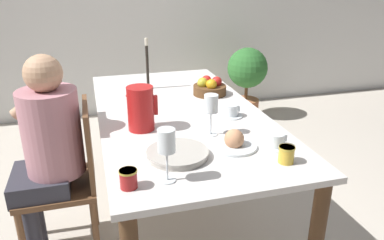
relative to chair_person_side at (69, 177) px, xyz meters
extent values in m
plane|color=beige|center=(0.66, 0.08, -0.48)|extent=(20.00, 20.00, 0.00)
cube|color=silver|center=(0.66, 0.08, 0.28)|extent=(0.94, 1.86, 0.03)
cylinder|color=#472D19|center=(0.25, 0.95, -0.11)|extent=(0.07, 0.07, 0.75)
cylinder|color=#472D19|center=(1.07, 0.95, -0.11)|extent=(0.07, 0.07, 0.75)
cylinder|color=brown|center=(-0.26, 0.19, -0.27)|extent=(0.04, 0.04, 0.42)
cylinder|color=brown|center=(0.11, -0.18, -0.27)|extent=(0.04, 0.04, 0.42)
cylinder|color=brown|center=(0.11, 0.18, -0.27)|extent=(0.04, 0.04, 0.42)
cube|color=brown|center=(-0.07, 0.00, -0.05)|extent=(0.42, 0.42, 0.03)
cube|color=brown|center=(0.13, 0.00, 0.19)|extent=(0.03, 0.39, 0.45)
cylinder|color=#33333D|center=(-0.22, -0.11, -0.26)|extent=(0.09, 0.09, 0.45)
cylinder|color=#33333D|center=(-0.22, 0.05, -0.26)|extent=(0.09, 0.09, 0.45)
cube|color=#33333D|center=(-0.14, -0.03, 0.01)|extent=(0.30, 0.34, 0.11)
cylinder|color=#B77A84|center=(-0.05, -0.03, 0.29)|extent=(0.30, 0.30, 0.46)
sphere|color=tan|center=(-0.05, -0.03, 0.61)|extent=(0.19, 0.19, 0.19)
cylinder|color=tan|center=(-0.15, 0.18, 0.40)|extent=(0.25, 0.06, 0.20)
cylinder|color=red|center=(0.40, -0.13, 0.41)|extent=(0.14, 0.14, 0.23)
cube|color=red|center=(0.48, -0.13, 0.43)|extent=(0.02, 0.02, 0.10)
cone|color=red|center=(0.35, -0.13, 0.51)|extent=(0.04, 0.04, 0.04)
cylinder|color=white|center=(0.73, -0.30, 0.30)|extent=(0.07, 0.07, 0.00)
cylinder|color=white|center=(0.73, -0.30, 0.36)|extent=(0.01, 0.01, 0.12)
cylinder|color=white|center=(0.73, -0.30, 0.47)|extent=(0.07, 0.07, 0.09)
cylinder|color=white|center=(0.42, -0.68, 0.30)|extent=(0.07, 0.07, 0.00)
cylinder|color=white|center=(0.42, -0.68, 0.37)|extent=(0.01, 0.01, 0.12)
cylinder|color=white|center=(0.42, -0.68, 0.47)|extent=(0.07, 0.07, 0.09)
cylinder|color=orange|center=(0.42, -0.68, 0.45)|extent=(0.06, 0.06, 0.05)
cylinder|color=silver|center=(0.98, -0.52, 0.30)|extent=(0.14, 0.14, 0.01)
cylinder|color=silver|center=(0.98, -0.52, 0.34)|extent=(0.08, 0.08, 0.06)
cube|color=silver|center=(1.02, -0.52, 0.34)|extent=(0.01, 0.01, 0.03)
cylinder|color=silver|center=(0.92, -0.08, 0.30)|extent=(0.14, 0.14, 0.01)
cylinder|color=silver|center=(0.92, -0.08, 0.34)|extent=(0.08, 0.08, 0.06)
cube|color=silver|center=(0.97, -0.08, 0.34)|extent=(0.01, 0.01, 0.03)
cylinder|color=#B7B2A8|center=(0.51, -0.49, 0.31)|extent=(0.27, 0.27, 0.02)
cylinder|color=#B7B2A8|center=(0.51, -0.49, 0.32)|extent=(0.28, 0.28, 0.01)
cylinder|color=silver|center=(0.79, -0.47, 0.31)|extent=(0.22, 0.22, 0.01)
sphere|color=tan|center=(0.79, -0.47, 0.34)|extent=(0.09, 0.09, 0.09)
cylinder|color=gold|center=(0.95, -0.67, 0.34)|extent=(0.07, 0.07, 0.07)
cylinder|color=gold|center=(0.95, -0.67, 0.37)|extent=(0.07, 0.07, 0.01)
cylinder|color=#A81E1E|center=(0.27, -0.69, 0.34)|extent=(0.07, 0.07, 0.07)
cylinder|color=gold|center=(0.27, -0.69, 0.37)|extent=(0.07, 0.07, 0.01)
cylinder|color=brown|center=(0.93, 0.34, 0.33)|extent=(0.22, 0.22, 0.06)
sphere|color=red|center=(0.98, 0.34, 0.38)|extent=(0.07, 0.07, 0.07)
sphere|color=red|center=(0.92, 0.39, 0.38)|extent=(0.07, 0.07, 0.07)
sphere|color=gold|center=(0.88, 0.34, 0.38)|extent=(0.07, 0.07, 0.07)
sphere|color=gold|center=(0.93, 0.29, 0.38)|extent=(0.07, 0.07, 0.07)
cylinder|color=black|center=(0.56, 0.59, 0.31)|extent=(0.06, 0.06, 0.01)
cylinder|color=black|center=(0.56, 0.59, 0.46)|extent=(0.02, 0.02, 0.29)
cylinder|color=beige|center=(0.56, 0.59, 0.63)|extent=(0.02, 0.02, 0.05)
cylinder|color=#A8603D|center=(1.83, 1.73, -0.37)|extent=(0.29, 0.29, 0.21)
cylinder|color=brown|center=(1.83, 1.73, -0.18)|extent=(0.04, 0.04, 0.17)
sphere|color=#2D6B2D|center=(1.83, 1.73, 0.09)|extent=(0.44, 0.44, 0.44)
camera|label=1|loc=(0.17, -1.94, 1.07)|focal=35.00mm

